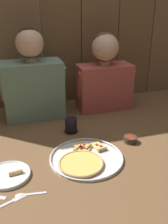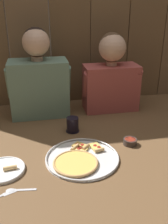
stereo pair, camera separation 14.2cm
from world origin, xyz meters
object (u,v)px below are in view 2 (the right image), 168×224
Objects in this scene: drinking_glass at (73,125)px; dipping_bowl at (130,141)px; pizza_tray at (80,159)px; dinner_plate at (3,170)px; diner_left at (39,78)px; diner_right at (111,75)px.

drinking_glass is 1.19× the size of dipping_bowl.
dinner_plate reaches higher than pizza_tray.
dipping_bowl reaches higher than pizza_tray.
dinner_plate is 2.30× the size of drinking_glass.
dinner_plate is 0.76m from diner_left.
dinner_plate is at bearing -138.87° from drinking_glass.
drinking_glass is 0.44m from diner_left.
diner_left is (-0.50, 0.55, 0.26)m from dipping_bowl.
drinking_glass is at bearing -137.27° from diner_right.
dinner_plate is 0.73m from dipping_bowl.
pizza_tray is 1.81× the size of dinner_plate.
dinner_plate is 0.55m from drinking_glass.
drinking_glass is at bearing 41.13° from dinner_plate.
diner_right is (0.35, 0.32, 0.23)m from drinking_glass.
diner_right reaches higher than pizza_tray.
dipping_bowl is 0.61m from diner_right.
drinking_glass is 0.17× the size of diner_right.
diner_left is 0.54m from diner_right.
pizza_tray is 0.34m from drinking_glass.
dipping_bowl is (0.31, -0.23, -0.03)m from drinking_glass.
pizza_tray is at bearing -161.69° from dipping_bowl.
drinking_glass is 0.39m from dipping_bowl.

